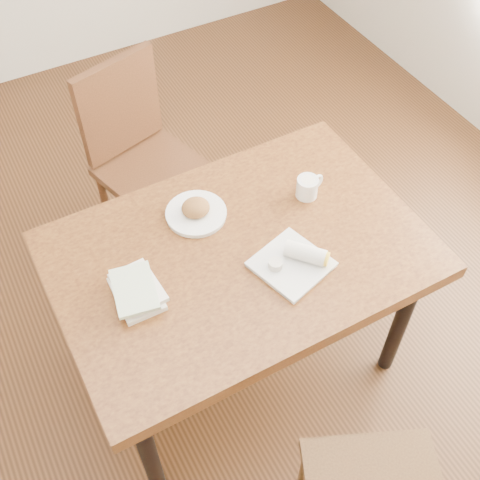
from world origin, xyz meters
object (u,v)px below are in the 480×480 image
plate_scone (196,212)px  book_stack (136,291)px  table (240,263)px  plate_burrito (296,261)px  chair_far (140,150)px  coffee_mug (308,187)px

plate_scone → book_stack: 0.39m
table → plate_scone: (-0.06, 0.21, 0.10)m
plate_burrito → table: bearing=131.3°
chair_far → book_stack: (-0.34, -0.87, 0.23)m
plate_burrito → book_stack: plate_burrito is taller
book_stack → chair_far: bearing=68.4°
plate_burrito → book_stack: 0.53m
plate_scone → plate_burrito: size_ratio=0.79×
chair_far → plate_burrito: size_ratio=3.44×
table → coffee_mug: coffee_mug is taller
table → plate_burrito: 0.22m
coffee_mug → book_stack: size_ratio=0.55×
chair_far → coffee_mug: (0.39, -0.75, 0.24)m
plate_scone → coffee_mug: size_ratio=1.87×
chair_far → table: bearing=-87.2°
table → coffee_mug: size_ratio=10.78×
chair_far → coffee_mug: 0.88m
plate_burrito → plate_scone: bearing=118.3°
plate_scone → plate_burrito: 0.41m
plate_scone → chair_far: bearing=88.0°
book_stack → table: bearing=1.2°
plate_burrito → book_stack: (-0.51, 0.14, 0.00)m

